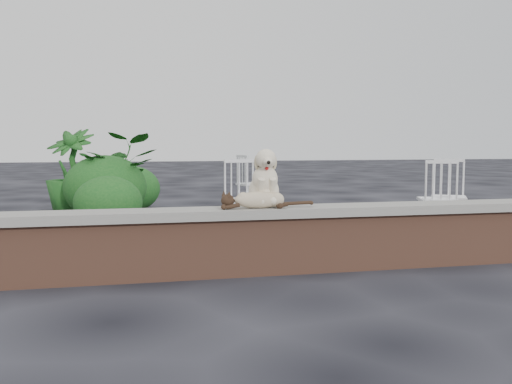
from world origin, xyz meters
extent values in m
plane|color=black|center=(0.00, 0.00, 0.00)|extent=(60.00, 60.00, 0.00)
cube|color=brown|center=(0.00, 0.00, 0.25)|extent=(6.00, 0.30, 0.50)
cube|color=slate|center=(0.00, 0.00, 0.54)|extent=(6.20, 0.40, 0.08)
imported|color=#144818|center=(-1.98, 4.31, 0.65)|extent=(1.26, 1.12, 1.30)
imported|color=#144818|center=(-2.75, 4.66, 0.68)|extent=(1.06, 1.06, 1.37)
ellipsoid|color=#144818|center=(-2.13, 3.14, 0.33)|extent=(0.93, 0.85, 0.73)
ellipsoid|color=#144818|center=(-2.21, 4.28, 0.45)|extent=(1.27, 1.17, 1.01)
ellipsoid|color=#144818|center=(-1.82, 5.15, 0.35)|extent=(1.00, 0.91, 0.79)
camera|label=1|loc=(-1.86, -4.77, 1.15)|focal=39.58mm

